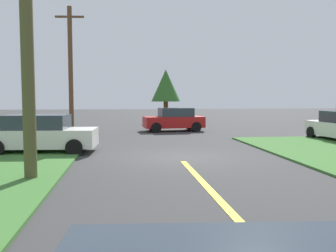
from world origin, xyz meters
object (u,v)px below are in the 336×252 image
(parked_car_near_building, at_px, (41,134))
(utility_pole_near, at_px, (26,18))
(oak_tree_left, at_px, (166,86))
(car_approaching_junction, at_px, (174,120))
(utility_pole_mid, at_px, (71,69))

(parked_car_near_building, bearing_deg, utility_pole_near, -76.85)
(oak_tree_left, bearing_deg, utility_pole_near, -106.37)
(car_approaching_junction, height_order, parked_car_near_building, same)
(car_approaching_junction, bearing_deg, utility_pole_near, 61.51)
(car_approaching_junction, xyz_separation_m, parked_car_near_building, (-7.00, -9.29, 0.00))
(car_approaching_junction, height_order, utility_pole_mid, utility_pole_mid)
(car_approaching_junction, distance_m, oak_tree_left, 7.51)
(parked_car_near_building, height_order, oak_tree_left, oak_tree_left)
(oak_tree_left, bearing_deg, car_approaching_junction, -91.90)
(utility_pole_mid, bearing_deg, utility_pole_near, -87.04)
(utility_pole_near, distance_m, oak_tree_left, 22.61)
(car_approaching_junction, distance_m, utility_pole_near, 16.27)
(utility_pole_near, bearing_deg, car_approaching_junction, 67.23)
(car_approaching_junction, xyz_separation_m, utility_pole_mid, (-6.82, -1.32, 3.34))
(utility_pole_near, bearing_deg, parked_car_near_building, 99.25)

